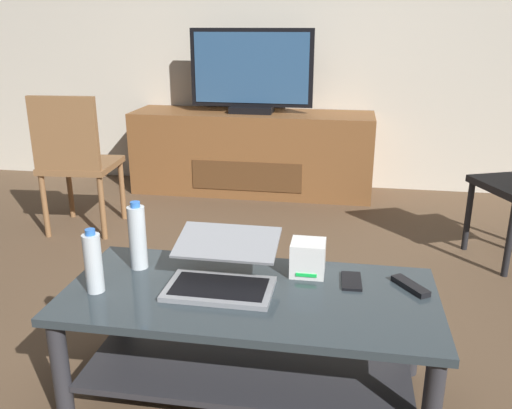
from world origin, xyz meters
TOP-DOWN VIEW (x-y plane):
  - ground_plane at (0.00, 0.00)m, footprint 7.68×7.68m
  - back_wall at (0.00, 2.55)m, footprint 6.40×0.12m
  - coffee_table at (0.10, -0.33)m, footprint 1.29×0.59m
  - media_cabinet at (-0.34, 2.23)m, footprint 1.91×0.52m
  - television at (-0.34, 2.21)m, footprint 0.95×0.20m
  - side_chair at (-1.29, 1.13)m, footprint 0.47×0.47m
  - laptop at (-0.00, -0.29)m, footprint 0.37×0.36m
  - router_box at (0.29, -0.15)m, footprint 0.13×0.12m
  - water_bottle_near at (-0.35, -0.20)m, footprint 0.07×0.07m
  - water_bottle_far at (-0.42, -0.41)m, footprint 0.06×0.06m
  - cell_phone at (0.45, -0.20)m, footprint 0.08×0.14m
  - tv_remote at (0.66, -0.21)m, footprint 0.13×0.16m

SIDE VIEW (x-z plane):
  - ground_plane at x=0.00m, z-range 0.00..0.00m
  - coffee_table at x=0.10m, z-range 0.08..0.52m
  - media_cabinet at x=-0.34m, z-range 0.00..0.65m
  - cell_phone at x=0.45m, z-range 0.44..0.45m
  - tv_remote at x=0.66m, z-range 0.44..0.46m
  - laptop at x=0.00m, z-range 0.41..0.57m
  - router_box at x=0.29m, z-range 0.44..0.56m
  - side_chair at x=-1.29m, z-range 0.05..0.96m
  - water_bottle_far at x=-0.42m, z-range 0.43..0.66m
  - water_bottle_near at x=-0.35m, z-range 0.43..0.69m
  - television at x=-0.34m, z-range 0.64..1.27m
  - back_wall at x=0.00m, z-range 0.00..2.80m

